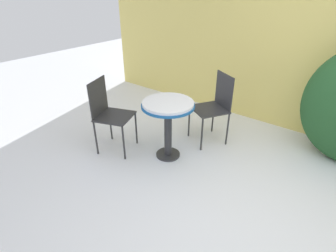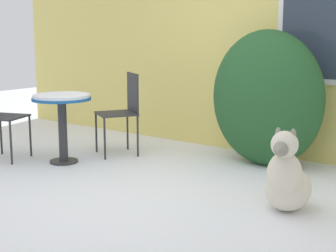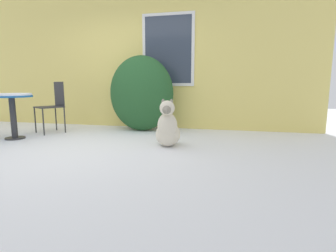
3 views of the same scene
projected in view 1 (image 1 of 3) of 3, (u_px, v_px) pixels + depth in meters
The scene contains 4 objects.
ground_plane at pixel (253, 228), 2.47m from camera, with size 16.00×16.00×0.00m, color white.
patio_table at pixel (168, 113), 3.21m from camera, with size 0.65×0.65×0.78m.
patio_chair_near_table at pixel (215, 105), 3.61m from camera, with size 0.60×0.60×0.98m.
patio_chair_far_side at pixel (109, 112), 3.41m from camera, with size 0.56×0.56×0.98m.
Camera 1 is at (0.42, -1.84, 2.04)m, focal length 28.00 mm.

